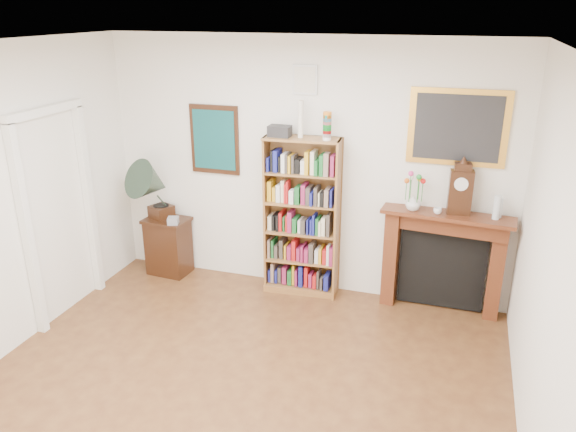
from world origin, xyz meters
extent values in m
cube|color=#4D2917|center=(0.00, 0.00, -0.01)|extent=(4.50, 5.00, 0.01)
cube|color=white|center=(0.00, 0.00, 2.80)|extent=(4.50, 5.00, 0.01)
cube|color=white|center=(0.00, 2.50, 1.40)|extent=(4.50, 0.01, 2.80)
cube|color=white|center=(2.25, 0.00, 1.40)|extent=(0.01, 5.00, 2.80)
cube|color=white|center=(-2.21, 0.73, 1.05)|extent=(0.08, 0.08, 2.10)
cube|color=white|center=(-2.21, 1.67, 1.05)|extent=(0.08, 0.08, 2.10)
cube|color=white|center=(-2.21, 1.20, 2.13)|extent=(0.08, 1.02, 0.08)
cube|color=black|center=(-1.05, 2.48, 1.65)|extent=(0.58, 0.03, 0.78)
cube|color=#104B4F|center=(-1.05, 2.46, 1.65)|extent=(0.50, 0.01, 0.67)
cube|color=white|center=(0.00, 2.48, 2.35)|extent=(0.26, 0.03, 0.30)
cube|color=silver|center=(0.00, 2.46, 2.35)|extent=(0.22, 0.01, 0.26)
cube|color=gold|center=(1.55, 2.48, 1.95)|extent=(0.95, 0.03, 0.75)
cube|color=#262628|center=(1.55, 2.46, 1.95)|extent=(0.82, 0.01, 0.65)
cube|color=brown|center=(-0.38, 2.34, 0.89)|extent=(0.04, 0.29, 1.78)
cube|color=brown|center=(0.41, 2.34, 0.89)|extent=(0.04, 0.29, 1.78)
cube|color=brown|center=(0.02, 2.34, 1.77)|extent=(0.84, 0.34, 0.02)
cube|color=brown|center=(0.02, 2.34, 0.04)|extent=(0.84, 0.34, 0.08)
cube|color=brown|center=(0.02, 2.47, 0.89)|extent=(0.82, 0.07, 1.78)
cube|color=brown|center=(0.02, 2.34, 0.38)|extent=(0.79, 0.32, 0.02)
cube|color=brown|center=(0.02, 2.34, 0.72)|extent=(0.79, 0.32, 0.02)
cube|color=brown|center=(0.02, 2.34, 1.06)|extent=(0.79, 0.32, 0.02)
cube|color=brown|center=(0.02, 2.34, 1.39)|extent=(0.79, 0.32, 0.02)
cube|color=black|center=(-1.64, 2.29, 0.35)|extent=(0.54, 0.41, 0.70)
cube|color=#452310|center=(1.01, 2.38, 0.53)|extent=(0.16, 0.21, 1.07)
cube|color=#452310|center=(2.08, 2.38, 0.53)|extent=(0.16, 0.21, 1.07)
cube|color=#452310|center=(1.54, 2.38, 0.98)|extent=(1.23, 0.29, 0.17)
cube|color=#452310|center=(1.54, 2.34, 1.09)|extent=(1.33, 0.42, 0.04)
cube|color=black|center=(1.54, 2.44, 0.45)|extent=(0.88, 0.09, 0.85)
cube|color=black|center=(-1.72, 2.33, 0.77)|extent=(0.31, 0.31, 0.14)
cylinder|color=black|center=(-1.72, 2.33, 0.84)|extent=(0.23, 0.23, 0.01)
cone|color=#304538|center=(-1.72, 2.19, 1.16)|extent=(0.66, 0.72, 0.61)
cube|color=#A5A6B1|center=(-1.48, 2.18, 0.74)|extent=(0.15, 0.15, 0.08)
cube|color=black|center=(1.64, 2.37, 1.33)|extent=(0.24, 0.15, 0.45)
cylinder|color=white|center=(1.64, 2.30, 1.44)|extent=(0.13, 0.03, 0.13)
cube|color=black|center=(1.64, 2.37, 1.59)|extent=(0.17, 0.12, 0.08)
imported|color=silver|center=(1.20, 2.34, 1.19)|extent=(0.15, 0.15, 0.16)
imported|color=white|center=(1.45, 2.30, 1.14)|extent=(0.11, 0.11, 0.06)
cylinder|color=silver|center=(2.00, 2.33, 1.23)|extent=(0.07, 0.07, 0.24)
cylinder|color=silver|center=(2.02, 2.38, 1.21)|extent=(0.06, 0.06, 0.20)
camera|label=1|loc=(1.62, -3.17, 3.07)|focal=35.00mm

